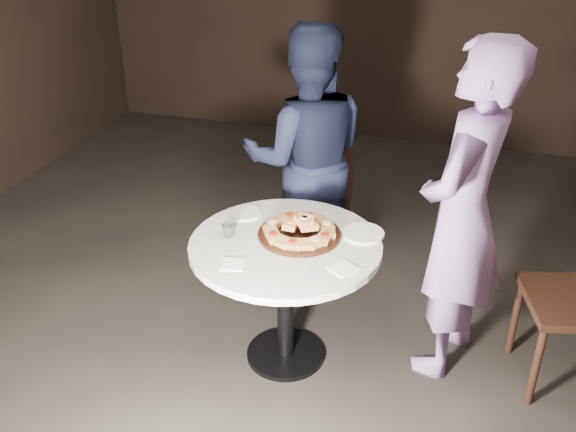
{
  "coord_description": "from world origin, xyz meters",
  "views": [
    {
      "loc": [
        0.76,
        -2.82,
        2.45
      ],
      "look_at": [
        -0.05,
        -0.02,
        0.89
      ],
      "focal_mm": 40.0,
      "sensor_mm": 36.0,
      "label": 1
    }
  ],
  "objects": [
    {
      "name": "serving_board",
      "position": [
        -0.0,
        0.01,
        0.77
      ],
      "size": [
        0.45,
        0.45,
        0.02
      ],
      "primitive_type": "cylinder",
      "rotation": [
        0.0,
        0.0,
        -0.02
      ],
      "color": "black",
      "rests_on": "table"
    },
    {
      "name": "table",
      "position": [
        -0.05,
        -0.07,
        0.62
      ],
      "size": [
        1.31,
        1.31,
        0.76
      ],
      "rotation": [
        0.0,
        0.0,
        -0.38
      ],
      "color": "black",
      "rests_on": "ground"
    },
    {
      "name": "water_glass",
      "position": [
        -0.36,
        -0.09,
        0.79
      ],
      "size": [
        0.09,
        0.09,
        0.07
      ],
      "primitive_type": "imported",
      "rotation": [
        0.0,
        0.0,
        0.23
      ],
      "color": "silver",
      "rests_on": "table"
    },
    {
      "name": "diner_teal",
      "position": [
        0.81,
        0.17,
        0.91
      ],
      "size": [
        0.62,
        0.77,
        1.83
      ],
      "primitive_type": "imported",
      "rotation": [
        0.0,
        0.0,
        -1.87
      ],
      "color": "#866EAE",
      "rests_on": "ground"
    },
    {
      "name": "plate_right",
      "position": [
        0.31,
        0.12,
        0.76
      ],
      "size": [
        0.26,
        0.26,
        0.01
      ],
      "primitive_type": "cylinder",
      "rotation": [
        0.0,
        0.0,
        0.17
      ],
      "color": "white",
      "rests_on": "table"
    },
    {
      "name": "napkin_near",
      "position": [
        -0.24,
        -0.35,
        0.76
      ],
      "size": [
        0.14,
        0.14,
        0.01
      ],
      "primitive_type": "cube",
      "rotation": [
        0.0,
        0.0,
        0.22
      ],
      "color": "white",
      "rests_on": "table"
    },
    {
      "name": "napkin_far",
      "position": [
        0.28,
        -0.24,
        0.76
      ],
      "size": [
        0.17,
        0.17,
        0.01
      ],
      "primitive_type": "cube",
      "rotation": [
        0.0,
        0.0,
        -0.61
      ],
      "color": "white",
      "rests_on": "table"
    },
    {
      "name": "chair_far",
      "position": [
        -0.15,
        1.3,
        0.46
      ],
      "size": [
        0.46,
        0.47,
        0.8
      ],
      "rotation": [
        0.0,
        0.0,
        3.39
      ],
      "color": "black",
      "rests_on": "ground"
    },
    {
      "name": "diner_navy",
      "position": [
        -0.17,
        0.81,
        0.85
      ],
      "size": [
        0.98,
        0.86,
        1.71
      ],
      "primitive_type": "imported",
      "rotation": [
        0.0,
        0.0,
        3.43
      ],
      "color": "black",
      "rests_on": "ground"
    },
    {
      "name": "focaccia_pile",
      "position": [
        -0.0,
        0.02,
        0.8
      ],
      "size": [
        0.4,
        0.39,
        0.1
      ],
      "rotation": [
        0.0,
        0.0,
        -0.28
      ],
      "color": "#B37D45",
      "rests_on": "serving_board"
    },
    {
      "name": "floor",
      "position": [
        0.0,
        0.0,
        0.0
      ],
      "size": [
        7.0,
        7.0,
        0.0
      ],
      "primitive_type": "plane",
      "color": "black",
      "rests_on": "ground"
    },
    {
      "name": "plate_left",
      "position": [
        -0.36,
        0.17,
        0.76
      ],
      "size": [
        0.22,
        0.22,
        0.01
      ],
      "primitive_type": "cylinder",
      "rotation": [
        0.0,
        0.0,
        -0.18
      ],
      "color": "white",
      "rests_on": "table"
    }
  ]
}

